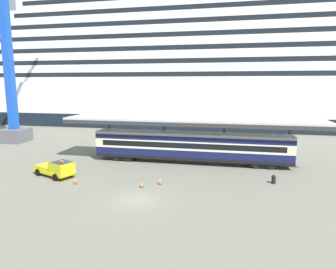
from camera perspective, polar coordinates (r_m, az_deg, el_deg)
The scene contains 10 objects.
ground_plane at distance 28.07m, azimuth -6.15°, elevation -12.38°, with size 400.00×400.00×0.00m, color slate.
cruise_ship at distance 82.09m, azimuth 5.11°, elevation 12.07°, with size 127.63×31.63×42.18m.
platform_canopy at distance 39.67m, azimuth 4.50°, elevation 2.75°, with size 34.27×5.95×5.98m.
train_carriage at distance 39.82m, azimuth 4.36°, elevation -2.21°, with size 25.96×2.81×4.11m.
service_truck at distance 36.42m, azimuth -20.55°, elevation -6.11°, with size 5.58×3.86×2.02m.
traffic_cone_near at distance 31.17m, azimuth -5.08°, elevation -9.51°, with size 0.36×0.36×0.59m.
traffic_cone_mid at distance 33.51m, azimuth -17.37°, elevation -8.40°, with size 0.36×0.36×0.74m.
traffic_cone_far at distance 31.84m, azimuth -1.57°, elevation -8.86°, with size 0.36×0.36×0.79m.
dockside_crane at distance 60.16m, azimuth -27.70°, elevation 13.65°, with size 16.81×4.40×52.62m.
quay_bollard at distance 33.96m, azimuth 19.60°, elevation -8.02°, with size 0.48×0.48×0.96m.
Camera 1 is at (8.20, -24.69, 10.54)m, focal length 31.80 mm.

